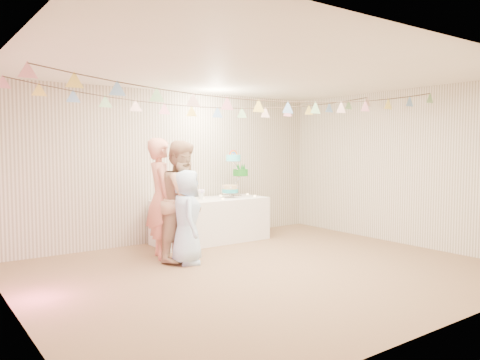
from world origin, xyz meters
TOP-DOWN VIEW (x-y plane):
  - floor at (0.00, 0.00)m, footprint 6.00×6.00m
  - ceiling at (0.00, 0.00)m, footprint 6.00×6.00m
  - back_wall at (0.00, 2.50)m, footprint 6.00×6.00m
  - front_wall at (0.00, -2.50)m, footprint 6.00×6.00m
  - left_wall at (-3.00, 0.00)m, footprint 5.00×5.00m
  - right_wall at (3.00, 0.00)m, footprint 5.00×5.00m
  - table at (0.45, 2.01)m, footprint 1.98×0.79m
  - cake_stand at (1.00, 2.06)m, footprint 0.70×0.41m
  - cake_bottom at (0.85, 2.00)m, footprint 0.31×0.31m
  - cake_middle at (1.18, 2.15)m, footprint 0.27×0.27m
  - cake_top_tier at (0.94, 2.03)m, footprint 0.25×0.25m
  - platter at (-0.12, 1.96)m, footprint 0.33×0.33m
  - posy at (0.28, 2.06)m, footprint 0.15×0.15m
  - person_adult_a at (-0.77, 1.44)m, footprint 0.57×0.73m
  - person_adult_b at (-0.57, 1.12)m, footprint 1.06×1.03m
  - person_child at (-0.64, 0.91)m, footprint 0.63×0.75m
  - bunting_back at (0.00, 1.10)m, footprint 5.60×1.10m
  - bunting_front at (0.00, -0.20)m, footprint 5.60×0.90m
  - tealight_0 at (-0.35, 1.86)m, footprint 0.04×0.04m
  - tealight_1 at (0.10, 2.19)m, footprint 0.04×0.04m
  - tealight_2 at (0.55, 1.79)m, footprint 0.04×0.04m
  - tealight_3 at (0.80, 2.23)m, footprint 0.04×0.04m
  - tealight_4 at (1.27, 1.83)m, footprint 0.04×0.04m
  - tealight_5 at (1.35, 2.16)m, footprint 0.04×0.04m
  - tealight_6 at (0.31, 2.04)m, footprint 0.04×0.04m

SIDE VIEW (x-z plane):
  - floor at x=0.00m, z-range 0.00..0.00m
  - table at x=0.45m, z-range 0.00..0.74m
  - person_child at x=-0.64m, z-range 0.00..1.32m
  - tealight_0 at x=-0.35m, z-range 0.74..0.77m
  - tealight_1 at x=0.10m, z-range 0.74..0.77m
  - tealight_2 at x=0.55m, z-range 0.74..0.77m
  - tealight_3 at x=0.80m, z-range 0.74..0.77m
  - tealight_4 at x=1.27m, z-range 0.74..0.77m
  - tealight_5 at x=1.35m, z-range 0.74..0.77m
  - tealight_6 at x=0.31m, z-range 0.74..0.77m
  - platter at x=-0.12m, z-range 0.75..0.77m
  - cake_bottom at x=0.85m, z-range 0.76..0.91m
  - posy at x=0.28m, z-range 0.75..0.92m
  - person_adult_b at x=-0.57m, z-range 0.00..1.73m
  - person_adult_a at x=-0.77m, z-range 0.00..1.77m
  - cake_middle at x=1.18m, z-range 1.00..1.22m
  - cake_stand at x=1.00m, z-range 0.75..1.53m
  - back_wall at x=0.00m, z-range 1.30..1.30m
  - front_wall at x=0.00m, z-range 1.30..1.30m
  - left_wall at x=-3.00m, z-range 1.30..1.30m
  - right_wall at x=3.00m, z-range 1.30..1.30m
  - cake_top_tier at x=0.94m, z-range 1.28..1.47m
  - bunting_front at x=0.00m, z-range 2.14..2.50m
  - bunting_back at x=0.00m, z-range 2.15..2.55m
  - ceiling at x=0.00m, z-range 2.60..2.60m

